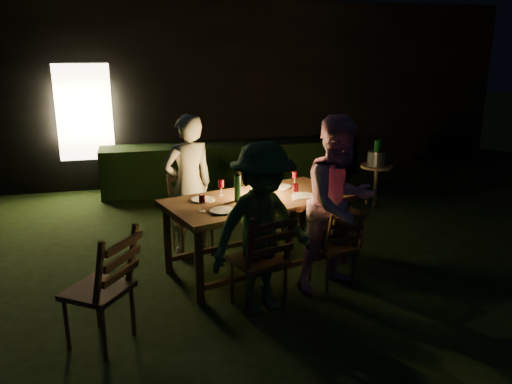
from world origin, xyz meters
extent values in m
plane|color=black|center=(0.00, 0.00, 0.00)|extent=(40.00, 40.00, 0.00)
cube|color=black|center=(0.00, 6.20, 1.60)|extent=(10.00, 4.00, 3.20)
cube|color=#FFE5B2|center=(-2.80, 4.21, 1.35)|extent=(0.90, 0.06, 1.60)
cube|color=black|center=(-0.50, 3.75, 0.40)|extent=(4.20, 0.70, 0.80)
cube|color=#553A1C|center=(-0.76, 0.38, 0.79)|extent=(2.18, 1.53, 0.06)
cube|color=#553A1C|center=(-1.51, -0.28, 0.36)|extent=(0.07, 0.07, 0.73)
cube|color=#553A1C|center=(-1.75, 0.50, 0.36)|extent=(0.07, 0.07, 0.73)
cube|color=#553A1C|center=(0.22, 0.26, 0.36)|extent=(0.07, 0.07, 0.73)
cube|color=#553A1C|center=(-0.02, 1.03, 0.36)|extent=(0.07, 0.07, 0.73)
cube|color=#553A1C|center=(-0.97, -0.47, 0.47)|extent=(0.57, 0.55, 0.04)
cube|color=#553A1C|center=(-0.91, -0.66, 0.76)|extent=(0.48, 0.28, 0.54)
cube|color=#553A1C|center=(-0.11, -0.20, 0.41)|extent=(0.48, 0.46, 0.04)
cube|color=#553A1C|center=(-0.07, -0.37, 0.66)|extent=(0.42, 0.22, 0.47)
cube|color=#553A1C|center=(-1.42, 0.96, 0.45)|extent=(0.52, 0.50, 0.04)
cube|color=#553A1C|center=(-1.46, 1.15, 0.73)|extent=(0.46, 0.23, 0.52)
cube|color=#553A1C|center=(-0.46, 1.26, 0.44)|extent=(0.54, 0.53, 0.04)
cube|color=#553A1C|center=(-0.52, 1.43, 0.72)|extent=(0.46, 0.27, 0.51)
cube|color=#553A1C|center=(0.43, 0.75, 0.43)|extent=(0.49, 0.50, 0.04)
cube|color=#553A1C|center=(0.25, 0.71, 0.69)|extent=(0.23, 0.44, 0.49)
cube|color=#553A1C|center=(-2.40, -0.76, 0.48)|extent=(0.64, 0.64, 0.04)
cube|color=#553A1C|center=(-2.23, -0.88, 0.78)|extent=(0.40, 0.48, 0.55)
imported|color=beige|center=(-1.44, 1.03, 0.84)|extent=(0.70, 0.56, 1.67)
imported|color=#CF8EAD|center=(-0.09, -0.27, 0.89)|extent=(1.03, 0.90, 1.78)
imported|color=#2D582C|center=(-0.95, -0.54, 0.80)|extent=(1.17, 0.88, 1.60)
cube|color=white|center=(-0.73, 0.44, 0.84)|extent=(0.15, 0.15, 0.03)
cube|color=white|center=(-0.73, 0.44, 1.16)|extent=(0.16, 0.16, 0.03)
cylinder|color=#FF9E3F|center=(-0.73, 0.44, 0.95)|extent=(0.09, 0.09, 0.18)
cylinder|color=white|center=(-1.36, 0.42, 0.83)|extent=(0.25, 0.25, 0.01)
cylinder|color=white|center=(-1.22, 0.00, 0.83)|extent=(0.25, 0.25, 0.01)
cylinder|color=white|center=(-0.40, 0.72, 0.83)|extent=(0.25, 0.25, 0.01)
cylinder|color=white|center=(-0.27, 0.30, 0.83)|extent=(0.25, 0.25, 0.01)
cylinder|color=#0F471E|center=(-1.00, 0.30, 0.96)|extent=(0.07, 0.07, 0.28)
cube|color=red|center=(-0.81, 0.03, 0.83)|extent=(0.18, 0.14, 0.01)
cube|color=red|center=(-0.15, 0.25, 0.83)|extent=(0.18, 0.14, 0.01)
cube|color=black|center=(-1.27, -0.09, 0.83)|extent=(0.14, 0.07, 0.01)
cylinder|color=olive|center=(1.58, 2.16, 0.64)|extent=(0.49, 0.49, 0.04)
cylinder|color=olive|center=(1.58, 2.16, 0.32)|extent=(0.06, 0.06, 0.64)
cylinder|color=#A5A8AD|center=(1.58, 2.16, 0.76)|extent=(0.30, 0.30, 0.22)
cylinder|color=#0F471E|center=(1.53, 2.12, 0.81)|extent=(0.07, 0.07, 0.32)
cylinder|color=#0F471E|center=(1.63, 2.20, 0.81)|extent=(0.07, 0.07, 0.32)
camera|label=1|loc=(-2.04, -4.65, 2.37)|focal=35.00mm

